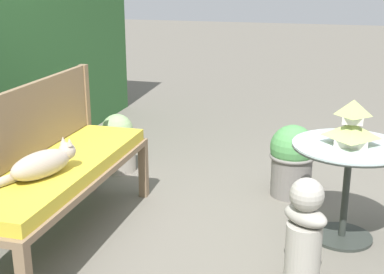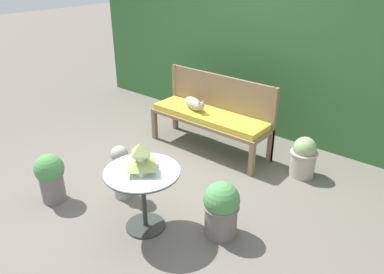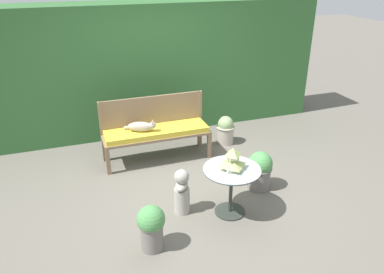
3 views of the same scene
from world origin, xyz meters
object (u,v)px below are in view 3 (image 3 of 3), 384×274
object	(u,v)px
pagoda_birdhouse	(232,160)
patio_table	(232,178)
potted_plant_bench_right	(260,170)
cat	(141,127)
potted_plant_path_edge	(225,130)
potted_plant_table_far	(151,226)
garden_bench	(157,133)
garden_bust	(182,192)

from	to	relation	value
pagoda_birdhouse	patio_table	bearing A→B (deg)	-63.43
pagoda_birdhouse	potted_plant_bench_right	world-z (taller)	pagoda_birdhouse
cat	potted_plant_path_edge	xyz separation A→B (m)	(1.50, 0.20, -0.36)
potted_plant_table_far	potted_plant_path_edge	distance (m)	2.84
garden_bench	patio_table	size ratio (longest dim) A/B	2.38
garden_bench	potted_plant_table_far	distance (m)	2.08
pagoda_birdhouse	garden_bust	distance (m)	0.75
cat	potted_plant_path_edge	bearing A→B (deg)	29.09
garden_bust	potted_plant_path_edge	world-z (taller)	garden_bust
garden_bust	potted_plant_table_far	distance (m)	0.73
garden_bench	potted_plant_bench_right	xyz separation A→B (m)	(1.12, -1.29, -0.17)
potted_plant_path_edge	potted_plant_table_far	bearing A→B (deg)	-130.22
potted_plant_table_far	potted_plant_bench_right	size ratio (longest dim) A/B	0.99
cat	potted_plant_table_far	world-z (taller)	cat
patio_table	garden_bust	bearing A→B (deg)	159.53
patio_table	cat	bearing A→B (deg)	114.14
garden_bench	garden_bust	size ratio (longest dim) A/B	2.75
patio_table	potted_plant_table_far	size ratio (longest dim) A/B	1.29
garden_bench	potted_plant_table_far	xyz separation A→B (m)	(-0.58, -1.99, -0.16)
cat	potted_plant_bench_right	world-z (taller)	cat
cat	potted_plant_bench_right	bearing A→B (deg)	-21.62
garden_bench	potted_plant_bench_right	bearing A→B (deg)	-48.99
garden_bench	potted_plant_table_far	bearing A→B (deg)	-106.14
potted_plant_bench_right	garden_bench	bearing A→B (deg)	131.01
cat	garden_bust	bearing A→B (deg)	-61.59
garden_bench	garden_bust	bearing A→B (deg)	-92.40
patio_table	potted_plant_bench_right	xyz separation A→B (m)	(0.61, 0.39, -0.21)
cat	potted_plant_bench_right	size ratio (longest dim) A/B	0.83
patio_table	garden_bench	bearing A→B (deg)	106.81
patio_table	pagoda_birdhouse	distance (m)	0.25
patio_table	pagoda_birdhouse	xyz separation A→B (m)	(-0.00, 0.00, 0.25)
pagoda_birdhouse	potted_plant_path_edge	size ratio (longest dim) A/B	0.57
potted_plant_bench_right	potted_plant_path_edge	bearing A→B (deg)	84.60
cat	patio_table	world-z (taller)	cat
cat	potted_plant_path_edge	world-z (taller)	cat
cat	potted_plant_bench_right	xyz separation A→B (m)	(1.36, -1.27, -0.32)
potted_plant_table_far	potted_plant_bench_right	xyz separation A→B (m)	(1.70, 0.70, -0.01)
patio_table	potted_plant_bench_right	bearing A→B (deg)	32.22
garden_bust	pagoda_birdhouse	bearing A→B (deg)	-77.85
pagoda_birdhouse	potted_plant_path_edge	world-z (taller)	pagoda_birdhouse
pagoda_birdhouse	potted_plant_bench_right	bearing A→B (deg)	32.22
garden_bench	cat	size ratio (longest dim) A/B	3.64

